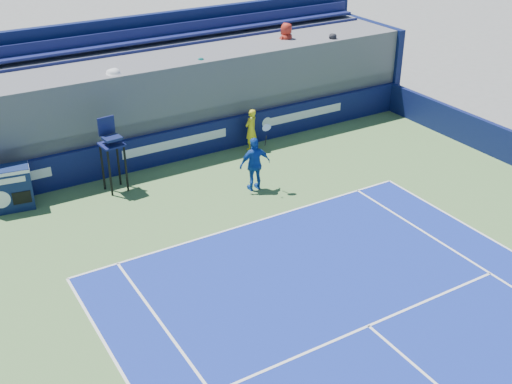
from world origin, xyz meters
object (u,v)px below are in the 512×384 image
tennis_player (255,164)px  ball_person (251,129)px  match_clock (9,187)px  umpire_chair (111,147)px

tennis_player → ball_person: bearing=61.6°
match_clock → umpire_chair: (3.19, -0.44, 0.79)m
ball_person → umpire_chair: (-5.47, -0.54, 0.73)m
ball_person → tennis_player: size_ratio=0.61×
umpire_chair → match_clock: bearing=172.2°
ball_person → umpire_chair: umpire_chair is taller
ball_person → match_clock: (-8.66, -0.10, -0.05)m
umpire_chair → tennis_player: 4.60m
match_clock → umpire_chair: umpire_chair is taller
match_clock → umpire_chair: 3.31m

